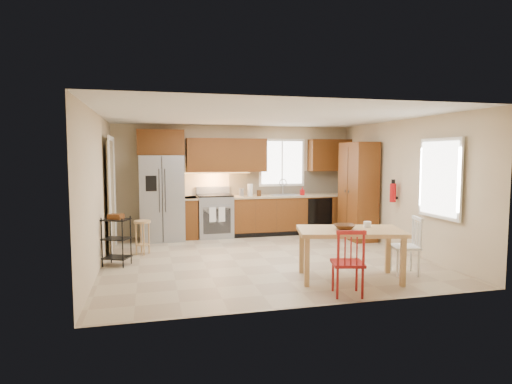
{
  "coord_description": "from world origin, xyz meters",
  "views": [
    {
      "loc": [
        -1.93,
        -7.22,
        1.84
      ],
      "look_at": [
        -0.05,
        0.4,
        1.15
      ],
      "focal_mm": 30.0,
      "sensor_mm": 36.0,
      "label": 1
    }
  ],
  "objects_px": {
    "range_stove": "(215,216)",
    "dining_table": "(350,255)",
    "table_bowl": "(344,230)",
    "pantry": "(358,191)",
    "chair_white": "(405,246)",
    "fire_extinguisher": "(393,193)",
    "chair_red": "(348,262)",
    "table_jar": "(367,226)",
    "utility_cart": "(117,241)",
    "refrigerator": "(162,198)",
    "bar_stool": "(143,237)",
    "soap_bottle": "(302,191)"
  },
  "relations": [
    {
      "from": "range_stove",
      "to": "dining_table",
      "type": "relative_size",
      "value": 0.61
    },
    {
      "from": "table_bowl",
      "to": "range_stove",
      "type": "bearing_deg",
      "value": 109.9
    },
    {
      "from": "range_stove",
      "to": "pantry",
      "type": "bearing_deg",
      "value": -18.29
    },
    {
      "from": "chair_white",
      "to": "dining_table",
      "type": "bearing_deg",
      "value": 106.78
    },
    {
      "from": "fire_extinguisher",
      "to": "chair_red",
      "type": "distance_m",
      "value": 3.21
    },
    {
      "from": "chair_red",
      "to": "table_jar",
      "type": "bearing_deg",
      "value": 61.39
    },
    {
      "from": "range_stove",
      "to": "dining_table",
      "type": "bearing_deg",
      "value": -68.84
    },
    {
      "from": "fire_extinguisher",
      "to": "utility_cart",
      "type": "bearing_deg",
      "value": -179.57
    },
    {
      "from": "chair_white",
      "to": "refrigerator",
      "type": "bearing_deg",
      "value": 58.16
    },
    {
      "from": "bar_stool",
      "to": "refrigerator",
      "type": "bearing_deg",
      "value": 55.65
    },
    {
      "from": "refrigerator",
      "to": "soap_bottle",
      "type": "distance_m",
      "value": 3.18
    },
    {
      "from": "range_stove",
      "to": "chair_white",
      "type": "relative_size",
      "value": 1.04
    },
    {
      "from": "chair_red",
      "to": "utility_cart",
      "type": "height_order",
      "value": "chair_red"
    },
    {
      "from": "fire_extinguisher",
      "to": "chair_red",
      "type": "relative_size",
      "value": 0.41
    },
    {
      "from": "soap_bottle",
      "to": "table_jar",
      "type": "xyz_separation_m",
      "value": [
        -0.26,
        -3.55,
        -0.23
      ]
    },
    {
      "from": "fire_extinguisher",
      "to": "table_bowl",
      "type": "distance_m",
      "value": 2.52
    },
    {
      "from": "refrigerator",
      "to": "table_bowl",
      "type": "xyz_separation_m",
      "value": [
        2.5,
        -3.67,
        -0.17
      ]
    },
    {
      "from": "range_stove",
      "to": "chair_white",
      "type": "xyz_separation_m",
      "value": [
        2.39,
        -3.68,
        -0.02
      ]
    },
    {
      "from": "fire_extinguisher",
      "to": "table_bowl",
      "type": "height_order",
      "value": "fire_extinguisher"
    },
    {
      "from": "table_bowl",
      "to": "table_jar",
      "type": "bearing_deg",
      "value": 12.53
    },
    {
      "from": "range_stove",
      "to": "utility_cart",
      "type": "distance_m",
      "value": 2.85
    },
    {
      "from": "dining_table",
      "to": "utility_cart",
      "type": "bearing_deg",
      "value": 167.77
    },
    {
      "from": "range_stove",
      "to": "soap_bottle",
      "type": "height_order",
      "value": "soap_bottle"
    },
    {
      "from": "refrigerator",
      "to": "dining_table",
      "type": "distance_m",
      "value": 4.53
    },
    {
      "from": "utility_cart",
      "to": "refrigerator",
      "type": "bearing_deg",
      "value": 93.31
    },
    {
      "from": "range_stove",
      "to": "table_jar",
      "type": "xyz_separation_m",
      "value": [
        1.77,
        -3.63,
        0.31
      ]
    },
    {
      "from": "chair_white",
      "to": "chair_red",
      "type": "bearing_deg",
      "value": 132.06
    },
    {
      "from": "table_jar",
      "to": "utility_cart",
      "type": "xyz_separation_m",
      "value": [
        -3.72,
        1.56,
        -0.36
      ]
    },
    {
      "from": "table_jar",
      "to": "bar_stool",
      "type": "relative_size",
      "value": 0.2
    },
    {
      "from": "pantry",
      "to": "table_bowl",
      "type": "height_order",
      "value": "pantry"
    },
    {
      "from": "bar_stool",
      "to": "utility_cart",
      "type": "distance_m",
      "value": 0.84
    },
    {
      "from": "refrigerator",
      "to": "table_bowl",
      "type": "distance_m",
      "value": 4.44
    },
    {
      "from": "refrigerator",
      "to": "table_bowl",
      "type": "height_order",
      "value": "refrigerator"
    },
    {
      "from": "refrigerator",
      "to": "soap_bottle",
      "type": "height_order",
      "value": "refrigerator"
    },
    {
      "from": "refrigerator",
      "to": "chair_white",
      "type": "relative_size",
      "value": 2.06
    },
    {
      "from": "table_bowl",
      "to": "bar_stool",
      "type": "height_order",
      "value": "table_bowl"
    },
    {
      "from": "range_stove",
      "to": "fire_extinguisher",
      "type": "relative_size",
      "value": 2.56
    },
    {
      "from": "bar_stool",
      "to": "pantry",
      "type": "bearing_deg",
      "value": -12.69
    },
    {
      "from": "refrigerator",
      "to": "fire_extinguisher",
      "type": "xyz_separation_m",
      "value": [
        4.33,
        -1.98,
        0.19
      ]
    },
    {
      "from": "range_stove",
      "to": "table_bowl",
      "type": "bearing_deg",
      "value": -70.1
    },
    {
      "from": "fire_extinguisher",
      "to": "utility_cart",
      "type": "relative_size",
      "value": 0.44
    },
    {
      "from": "utility_cart",
      "to": "chair_white",
      "type": "bearing_deg",
      "value": 4.7
    },
    {
      "from": "table_bowl",
      "to": "table_jar",
      "type": "height_order",
      "value": "table_jar"
    },
    {
      "from": "refrigerator",
      "to": "range_stove",
      "type": "relative_size",
      "value": 1.98
    },
    {
      "from": "dining_table",
      "to": "table_bowl",
      "type": "bearing_deg",
      "value": -166.24
    },
    {
      "from": "bar_stool",
      "to": "range_stove",
      "type": "bearing_deg",
      "value": 23.78
    },
    {
      "from": "range_stove",
      "to": "table_jar",
      "type": "height_order",
      "value": "range_stove"
    },
    {
      "from": "soap_bottle",
      "to": "table_bowl",
      "type": "xyz_separation_m",
      "value": [
        -0.68,
        -3.64,
        -0.25
      ]
    },
    {
      "from": "table_jar",
      "to": "bar_stool",
      "type": "bearing_deg",
      "value": 145.37
    },
    {
      "from": "dining_table",
      "to": "bar_stool",
      "type": "bearing_deg",
      "value": 155.18
    }
  ]
}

